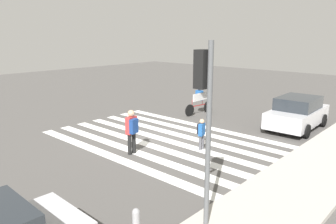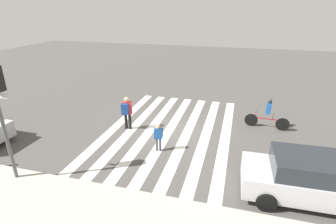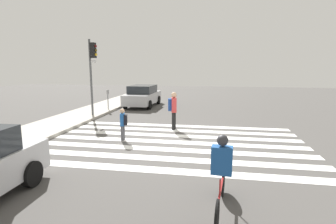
# 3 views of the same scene
# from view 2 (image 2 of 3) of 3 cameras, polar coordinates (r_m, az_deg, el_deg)

# --- Properties ---
(ground_plane) EXTENTS (60.00, 60.00, 0.00)m
(ground_plane) POSITION_cam_2_polar(r_m,az_deg,el_deg) (13.57, 0.21, -4.07)
(ground_plane) COLOR #4C4947
(sidewalk_curb) EXTENTS (36.00, 2.50, 0.14)m
(sidewalk_curb) POSITION_cam_2_polar(r_m,az_deg,el_deg) (8.70, -11.55, -21.46)
(sidewalk_curb) COLOR #ADA89E
(sidewalk_curb) RESTS_ON ground_plane
(crosswalk_stripes) EXTENTS (6.19, 10.00, 0.01)m
(crosswalk_stripes) POSITION_cam_2_polar(r_m,az_deg,el_deg) (13.56, 0.21, -4.05)
(crosswalk_stripes) COLOR white
(crosswalk_stripes) RESTS_ON ground_plane
(traffic_light) EXTENTS (0.60, 0.50, 4.44)m
(traffic_light) POSITION_cam_2_polar(r_m,az_deg,el_deg) (10.30, -32.71, 2.23)
(traffic_light) COLOR #515456
(traffic_light) RESTS_ON ground_plane
(pedestrian_adult_yellow_jacket) EXTENTS (0.52, 0.47, 1.75)m
(pedestrian_adult_yellow_jacket) POSITION_cam_2_polar(r_m,az_deg,el_deg) (13.50, -8.96, 0.28)
(pedestrian_adult_yellow_jacket) COLOR black
(pedestrian_adult_yellow_jacket) RESTS_ON ground_plane
(pedestrian_adult_tall_backpack) EXTENTS (0.38, 0.35, 1.28)m
(pedestrian_adult_tall_backpack) POSITION_cam_2_polar(r_m,az_deg,el_deg) (11.47, -2.07, -5.10)
(pedestrian_adult_tall_backpack) COLOR #4C4C51
(pedestrian_adult_tall_backpack) RESTS_ON ground_plane
(cyclist_mid_street) EXTENTS (2.23, 0.42, 1.63)m
(cyclist_mid_street) POSITION_cam_2_polar(r_m,az_deg,el_deg) (14.43, 20.92, -0.17)
(cyclist_mid_street) COLOR black
(cyclist_mid_street) RESTS_ON ground_plane
(car_parked_silver_sedan) EXTENTS (4.07, 2.06, 1.59)m
(car_parked_silver_sedan) POSITION_cam_2_polar(r_m,az_deg,el_deg) (9.87, 27.86, -12.61)
(car_parked_silver_sedan) COLOR #B7B7BC
(car_parked_silver_sedan) RESTS_ON ground_plane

